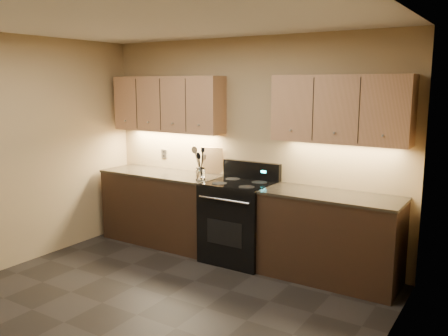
{
  "coord_description": "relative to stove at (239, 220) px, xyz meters",
  "views": [
    {
      "loc": [
        2.8,
        -2.93,
        2.06
      ],
      "look_at": [
        0.01,
        1.45,
        1.13
      ],
      "focal_mm": 38.0,
      "sensor_mm": 36.0,
      "label": 1
    }
  ],
  "objects": [
    {
      "name": "utensil_crock",
      "position": [
        -0.5,
        -0.08,
        0.52
      ],
      "size": [
        0.14,
        0.14,
        0.14
      ],
      "color": "white",
      "rests_on": "counter_left"
    },
    {
      "name": "upper_cab_left",
      "position": [
        -1.18,
        0.17,
        1.32
      ],
      "size": [
        1.6,
        0.3,
        0.7
      ],
      "primitive_type": "cube",
      "color": "tan",
      "rests_on": "wall_back"
    },
    {
      "name": "black_spoon",
      "position": [
        -0.51,
        -0.05,
        0.62
      ],
      "size": [
        0.08,
        0.14,
        0.32
      ],
      "primitive_type": null,
      "rotation": [
        0.24,
        0.05,
        -0.04
      ],
      "color": "black",
      "rests_on": "utensil_crock"
    },
    {
      "name": "steel_skimmer",
      "position": [
        -0.47,
        -0.09,
        0.65
      ],
      "size": [
        0.21,
        0.11,
        0.39
      ],
      "primitive_type": null,
      "rotation": [
        0.02,
        -0.31,
        -0.13
      ],
      "color": "silver",
      "rests_on": "utensil_crock"
    },
    {
      "name": "wall_back",
      "position": [
        -0.08,
        0.32,
        0.82
      ],
      "size": [
        4.0,
        0.04,
        2.6
      ],
      "primitive_type": "cube",
      "color": "#99845A",
      "rests_on": "ground"
    },
    {
      "name": "outlet_plate",
      "position": [
        -1.38,
        0.31,
        0.64
      ],
      "size": [
        0.08,
        0.01,
        0.12
      ],
      "primitive_type": "cube",
      "color": "#B2B5BA",
      "rests_on": "wall_back"
    },
    {
      "name": "black_turner",
      "position": [
        -0.49,
        -0.09,
        0.66
      ],
      "size": [
        0.1,
        0.16,
        0.39
      ],
      "primitive_type": null,
      "rotation": [
        -0.16,
        0.02,
        0.22
      ],
      "color": "black",
      "rests_on": "utensil_crock"
    },
    {
      "name": "wooden_spoon",
      "position": [
        -0.53,
        -0.09,
        0.61
      ],
      "size": [
        0.12,
        0.13,
        0.3
      ],
      "primitive_type": null,
      "rotation": [
        -0.18,
        0.24,
        0.22
      ],
      "color": "tan",
      "rests_on": "utensil_crock"
    },
    {
      "name": "ceiling",
      "position": [
        -0.08,
        -1.68,
        2.12
      ],
      "size": [
        4.0,
        4.0,
        0.0
      ],
      "primitive_type": "plane",
      "rotation": [
        3.14,
        0.0,
        0.0
      ],
      "color": "silver",
      "rests_on": "wall_back"
    },
    {
      "name": "steel_spatula",
      "position": [
        -0.47,
        -0.07,
        0.65
      ],
      "size": [
        0.23,
        0.13,
        0.38
      ],
      "primitive_type": null,
      "rotation": [
        0.08,
        -0.37,
        -0.4
      ],
      "color": "silver",
      "rests_on": "utensil_crock"
    },
    {
      "name": "floor",
      "position": [
        -0.08,
        -1.68,
        -0.48
      ],
      "size": [
        4.0,
        4.0,
        0.0
      ],
      "primitive_type": "plane",
      "color": "black",
      "rests_on": "ground"
    },
    {
      "name": "cutting_board",
      "position": [
        -0.56,
        0.28,
        0.62
      ],
      "size": [
        0.29,
        0.14,
        0.35
      ],
      "primitive_type": "cube",
      "rotation": [
        0.19,
        0.0,
        0.21
      ],
      "color": "tan",
      "rests_on": "counter_left"
    },
    {
      "name": "counter_right",
      "position": [
        1.1,
        0.02,
        -0.01
      ],
      "size": [
        1.46,
        0.62,
        0.93
      ],
      "color": "black",
      "rests_on": "ground"
    },
    {
      "name": "upper_cab_right",
      "position": [
        1.1,
        0.17,
        1.32
      ],
      "size": [
        1.44,
        0.3,
        0.7
      ],
      "primitive_type": "cube",
      "color": "tan",
      "rests_on": "wall_back"
    },
    {
      "name": "wall_right",
      "position": [
        1.92,
        -1.68,
        0.82
      ],
      "size": [
        0.04,
        4.0,
        2.6
      ],
      "primitive_type": "cube",
      "color": "#99845A",
      "rests_on": "ground"
    },
    {
      "name": "stove",
      "position": [
        0.0,
        0.0,
        0.0
      ],
      "size": [
        0.76,
        0.68,
        1.14
      ],
      "color": "black",
      "rests_on": "ground"
    },
    {
      "name": "counter_left",
      "position": [
        -1.18,
        0.02,
        -0.01
      ],
      "size": [
        1.62,
        0.62,
        0.93
      ],
      "color": "black",
      "rests_on": "ground"
    }
  ]
}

